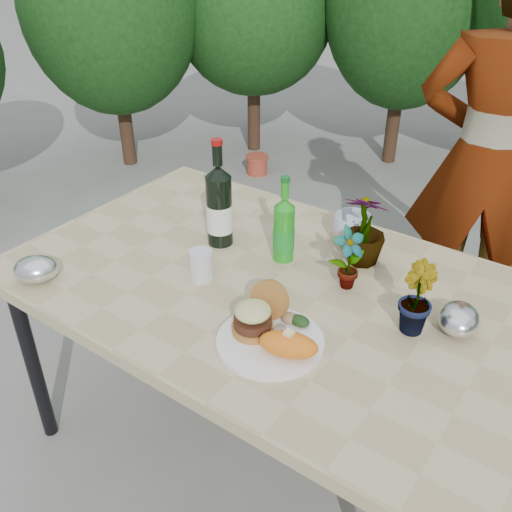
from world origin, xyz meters
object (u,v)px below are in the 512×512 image
Objects in this scene: dinner_plate at (270,342)px; person at (489,162)px; patio_table at (271,297)px; wine_bottle at (219,207)px.

person reaches higher than dinner_plate.
person is at bearing 74.47° from patio_table.
person is at bearing 83.78° from dinner_plate.
wine_bottle reaches higher than patio_table.
person is (0.14, 1.33, 0.08)m from dinner_plate.
dinner_plate is at bearing -17.13° from wine_bottle.
wine_bottle is (-0.27, 0.09, 0.19)m from patio_table.
patio_table is at bearing 123.57° from dinner_plate.
patio_table is 5.71× the size of dinner_plate.
dinner_plate is 0.55m from wine_bottle.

